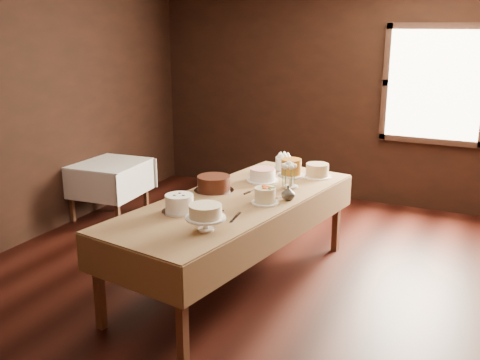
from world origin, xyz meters
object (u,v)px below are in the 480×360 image
cake_meringue (284,164)px  cake_flowers (265,196)px  cake_speckled (317,171)px  cake_server_c (254,190)px  cake_lattice (263,176)px  cake_server_b (233,219)px  flower_vase (288,193)px  cake_swirl (179,204)px  display_table (235,206)px  cake_server_a (215,210)px  cake_cream (206,218)px  side_table (108,169)px  cake_chocolate (214,184)px  cake_caramel (291,175)px  cake_server_d (281,197)px

cake_meringue → cake_flowers: cake_flowers is taller
cake_speckled → cake_server_c: (-0.38, -0.70, -0.06)m
cake_lattice → cake_server_b: 1.15m
cake_lattice → flower_vase: 0.64m
cake_swirl → cake_server_b: size_ratio=1.25×
display_table → cake_flowers: 0.31m
cake_server_a → cake_cream: bearing=-88.9°
side_table → cake_server_b: size_ratio=3.70×
cake_server_b → cake_cream: bearing=-23.6°
side_table → cake_speckled: 2.66m
cake_chocolate → cake_flowers: cake_chocolate is taller
cake_chocolate → display_table: bearing=-24.5°
side_table → cake_lattice: 2.25m
cake_caramel → cake_cream: 1.35m
cake_caramel → cake_server_c: (-0.27, -0.23, -0.12)m
cake_caramel → cake_cream: (-0.18, -1.33, -0.03)m
display_table → cake_server_c: cake_server_c is taller
cake_flowers → cake_caramel: bearing=86.3°
cake_flowers → cake_swirl: (-0.54, -0.52, 0.00)m
cake_chocolate → side_table: bearing=156.1°
cake_speckled → cake_server_d: 0.80m
cake_cream → cake_server_a: 0.47m
side_table → cake_meringue: 2.26m
cake_flowers → cake_speckled: bearing=81.9°
cake_caramel → cake_server_c: size_ratio=1.20×
cake_flowers → cake_swirl: 0.75m
cake_server_a → cake_server_c: 0.67m
cake_speckled → side_table: bearing=-179.4°
cake_caramel → cake_chocolate: 0.74m
cake_chocolate → cake_server_d: (0.64, 0.09, -0.07)m
cake_caramel → cake_chocolate: (-0.60, -0.42, -0.05)m
cake_cream → cake_server_a: size_ratio=1.27×
cake_flowers → cake_server_d: cake_flowers is taller
cake_swirl → cake_server_d: size_ratio=1.25×
flower_vase → cake_server_b: bearing=-107.3°
display_table → cake_chocolate: bearing=155.5°
side_table → cake_server_c: bearing=-16.5°
cake_swirl → cake_cream: 0.48m
cake_server_a → cake_meringue: bearing=70.5°
cake_server_b → flower_vase: size_ratio=1.86×
cake_meringue → cake_chocolate: cake_chocolate is taller
cake_meringue → cake_caramel: cake_caramel is taller
cake_meringue → cake_flowers: (0.26, -1.12, 0.00)m
cake_swirl → flower_vase: size_ratio=2.33×
cake_meringue → cake_swirl: size_ratio=0.70×
cake_server_d → cake_meringue: bearing=52.0°
cake_chocolate → cake_cream: (0.42, -0.91, 0.03)m
cake_server_a → flower_vase: bearing=32.3°
side_table → cake_flowers: 2.70m
cake_speckled → cake_server_c: cake_speckled is taller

